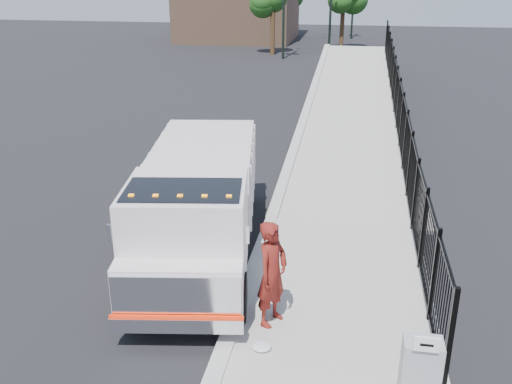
# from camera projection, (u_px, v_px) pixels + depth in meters

# --- Properties ---
(ground) EXTENTS (120.00, 120.00, 0.00)m
(ground) POSITION_uv_depth(u_px,v_px,m) (241.00, 306.00, 11.20)
(ground) COLOR black
(ground) RESTS_ON ground
(sidewalk) EXTENTS (3.55, 12.00, 0.12)m
(sidewalk) POSITION_uv_depth(u_px,v_px,m) (336.00, 383.00, 9.04)
(sidewalk) COLOR #9E998E
(sidewalk) RESTS_ON ground
(curb) EXTENTS (0.30, 12.00, 0.16)m
(curb) POSITION_uv_depth(u_px,v_px,m) (218.00, 368.00, 9.34)
(curb) COLOR #ADAAA3
(curb) RESTS_ON ground
(ramp) EXTENTS (3.95, 24.06, 3.19)m
(ramp) POSITION_uv_depth(u_px,v_px,m) (358.00, 116.00, 25.52)
(ramp) COLOR #9E998E
(ramp) RESTS_ON ground
(iron_fence) EXTENTS (0.10, 28.00, 1.80)m
(iron_fence) POSITION_uv_depth(u_px,v_px,m) (397.00, 120.00, 21.30)
(iron_fence) COLOR black
(iron_fence) RESTS_ON ground
(truck) EXTENTS (3.39, 7.53, 2.49)m
(truck) POSITION_uv_depth(u_px,v_px,m) (198.00, 200.00, 12.62)
(truck) COLOR black
(truck) RESTS_ON ground
(worker) EXTENTS (0.74, 0.86, 1.99)m
(worker) POSITION_uv_depth(u_px,v_px,m) (272.00, 274.00, 10.14)
(worker) COLOR maroon
(worker) RESTS_ON sidewalk
(utility_cabinet) EXTENTS (0.55, 0.40, 1.25)m
(utility_cabinet) POSITION_uv_depth(u_px,v_px,m) (419.00, 378.00, 8.12)
(utility_cabinet) COLOR gray
(utility_cabinet) RESTS_ON sidewalk
(arrow_sign) EXTENTS (0.35, 0.04, 0.22)m
(arrow_sign) POSITION_uv_depth(u_px,v_px,m) (427.00, 344.00, 7.65)
(arrow_sign) COLOR white
(arrow_sign) RESTS_ON utility_cabinet
(debris) EXTENTS (0.35, 0.35, 0.09)m
(debris) POSITION_uv_depth(u_px,v_px,m) (262.00, 346.00, 9.75)
(debris) COLOR silver
(debris) RESTS_ON sidewalk
(tree_0) EXTENTS (2.27, 2.27, 5.14)m
(tree_0) POSITION_uv_depth(u_px,v_px,m) (273.00, 1.00, 42.13)
(tree_0) COLOR #382314
(tree_0) RESTS_ON ground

